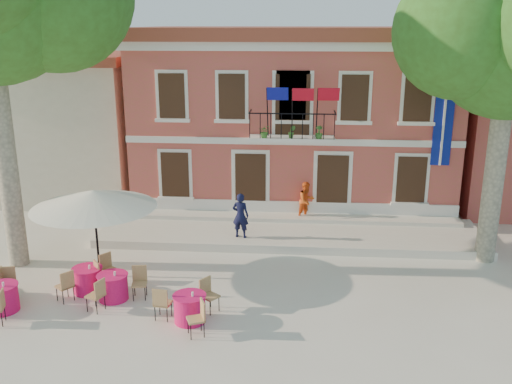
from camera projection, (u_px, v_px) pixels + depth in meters
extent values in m
plane|color=beige|center=(220.00, 287.00, 17.21)|extent=(90.00, 90.00, 0.00)
cube|color=#C2464A|center=(294.00, 119.00, 25.61)|extent=(13.00, 8.00, 7.00)
cube|color=brown|center=(296.00, 33.00, 24.54)|extent=(13.50, 8.50, 0.50)
cube|color=silver|center=(294.00, 46.00, 20.88)|extent=(13.30, 0.35, 0.35)
cube|color=silver|center=(292.00, 139.00, 21.36)|extent=(3.20, 0.90, 0.15)
cube|color=black|center=(292.00, 114.00, 20.69)|extent=(3.20, 0.04, 0.04)
cube|color=navy|center=(444.00, 118.00, 21.07)|extent=(0.70, 0.05, 3.60)
cube|color=#0C128D|center=(267.00, 94.00, 20.21)|extent=(0.76, 0.27, 0.47)
cube|color=#B30B1E|center=(292.00, 94.00, 20.14)|extent=(0.76, 0.29, 0.47)
cube|color=#B30B1E|center=(318.00, 94.00, 20.07)|extent=(0.76, 0.27, 0.47)
imported|color=#26591E|center=(265.00, 131.00, 21.06)|extent=(0.43, 0.37, 0.48)
imported|color=#26591E|center=(292.00, 132.00, 20.98)|extent=(0.26, 0.21, 0.48)
imported|color=#26591E|center=(319.00, 132.00, 20.90)|extent=(0.27, 0.27, 0.48)
cube|color=beige|center=(57.00, 123.00, 27.60)|extent=(9.00, 9.00, 6.00)
cube|color=brown|center=(50.00, 55.00, 26.69)|extent=(9.40, 9.40, 0.40)
cube|color=silver|center=(290.00, 233.00, 21.22)|extent=(14.00, 3.40, 0.30)
cylinder|color=#A59E84|center=(6.00, 152.00, 17.83)|extent=(0.63, 0.63, 7.55)
cylinder|color=#A59E84|center=(495.00, 171.00, 18.36)|extent=(0.64, 0.64, 6.17)
sphere|color=#294F18|center=(511.00, 38.00, 17.18)|extent=(4.94, 4.94, 4.94)
cylinder|color=black|center=(100.00, 275.00, 17.99)|extent=(0.60, 0.60, 0.08)
cylinder|color=black|center=(97.00, 239.00, 17.64)|extent=(0.07, 0.07, 2.50)
cone|color=silver|center=(94.00, 199.00, 17.27)|extent=(3.79, 3.79, 0.55)
imported|color=black|center=(240.00, 215.00, 20.20)|extent=(0.66, 0.50, 1.63)
imported|color=#DC5519|center=(306.00, 201.00, 22.08)|extent=(0.92, 0.89, 1.50)
cylinder|color=#EC1664|center=(88.00, 280.00, 16.82)|extent=(0.84, 0.84, 0.75)
cylinder|color=#EC1664|center=(87.00, 268.00, 16.71)|extent=(0.90, 0.90, 0.02)
cube|color=tan|center=(65.00, 286.00, 16.26)|extent=(0.59, 0.59, 0.95)
cube|color=tan|center=(109.00, 269.00, 17.32)|extent=(0.59, 0.59, 0.95)
cylinder|color=#EC1664|center=(113.00, 287.00, 16.37)|extent=(0.84, 0.84, 0.75)
cylinder|color=#EC1664|center=(112.00, 275.00, 16.27)|extent=(0.90, 0.90, 0.02)
cube|color=tan|center=(104.00, 275.00, 16.94)|extent=(0.59, 0.59, 0.95)
cube|color=tan|center=(95.00, 295.00, 15.70)|extent=(0.54, 0.54, 0.95)
cube|color=tan|center=(139.00, 283.00, 16.40)|extent=(0.48, 0.48, 0.95)
cube|color=tan|center=(7.00, 285.00, 16.32)|extent=(0.50, 0.50, 0.95)
cylinder|color=#EC1664|center=(3.00, 298.00, 15.72)|extent=(0.84, 0.84, 0.75)
cylinder|color=#EC1664|center=(1.00, 286.00, 15.61)|extent=(0.90, 0.90, 0.02)
cube|color=tan|center=(9.00, 283.00, 16.40)|extent=(0.51, 0.51, 0.95)
cylinder|color=#EC1664|center=(190.00, 309.00, 15.15)|extent=(0.84, 0.84, 0.75)
cylinder|color=#EC1664|center=(189.00, 296.00, 15.04)|extent=(0.90, 0.90, 0.02)
cube|color=tan|center=(210.00, 296.00, 15.66)|extent=(0.59, 0.59, 0.95)
cube|color=tan|center=(163.00, 303.00, 15.27)|extent=(0.47, 0.47, 0.95)
cube|color=tan|center=(196.00, 319.00, 14.44)|extent=(0.55, 0.55, 0.95)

